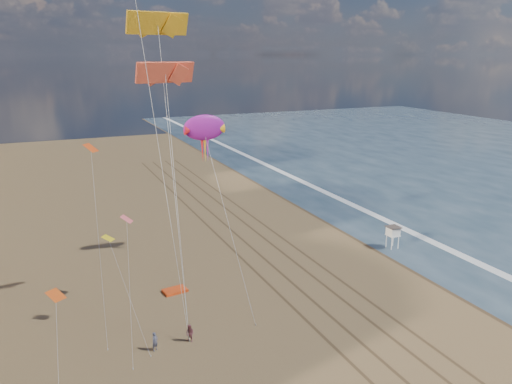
# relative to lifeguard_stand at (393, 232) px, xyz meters

# --- Properties ---
(wet_sand) EXTENTS (260.00, 260.00, 0.00)m
(wet_sand) POSITION_rel_lifeguard_stand_xyz_m (1.85, 13.09, -2.14)
(wet_sand) COLOR #42301E
(wet_sand) RESTS_ON ground
(foam) EXTENTS (260.00, 260.00, 0.00)m
(foam) POSITION_rel_lifeguard_stand_xyz_m (6.05, 13.09, -2.14)
(foam) COLOR white
(foam) RESTS_ON ground
(tracks) EXTENTS (7.68, 120.00, 0.01)m
(tracks) POSITION_rel_lifeguard_stand_xyz_m (-14.60, 3.09, -2.13)
(tracks) COLOR brown
(tracks) RESTS_ON ground
(lifeguard_stand) EXTENTS (1.54, 1.54, 2.78)m
(lifeguard_stand) POSITION_rel_lifeguard_stand_xyz_m (0.00, 0.00, 0.00)
(lifeguard_stand) COLOR white
(lifeguard_stand) RESTS_ON ground
(grounded_kite) EXTENTS (2.52, 1.80, 0.26)m
(grounded_kite) POSITION_rel_lifeguard_stand_xyz_m (-27.75, -0.83, -2.01)
(grounded_kite) COLOR #FA4715
(grounded_kite) RESTS_ON ground
(show_kite) EXTENTS (4.68, 9.23, 22.49)m
(show_kite) POSITION_rel_lifeguard_stand_xyz_m (-21.55, 7.32, 13.05)
(show_kite) COLOR purple
(show_kite) RESTS_ON ground
(kite_flyer_a) EXTENTS (0.69, 0.64, 1.59)m
(kite_flyer_a) POSITION_rel_lifeguard_stand_xyz_m (-31.87, -10.32, -1.35)
(kite_flyer_a) COLOR slate
(kite_flyer_a) RESTS_ON ground
(kite_flyer_b) EXTENTS (0.93, 0.95, 1.54)m
(kite_flyer_b) POSITION_rel_lifeguard_stand_xyz_m (-28.93, -10.25, -1.37)
(kite_flyer_b) COLOR #89454F
(kite_flyer_b) RESTS_ON ground
(small_kites) EXTENTS (7.46, 15.11, 9.22)m
(small_kites) POSITION_rel_lifeguard_stand_xyz_m (-35.13, -4.05, 7.75)
(small_kites) COLOR #F86064
(small_kites) RESTS_ON ground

